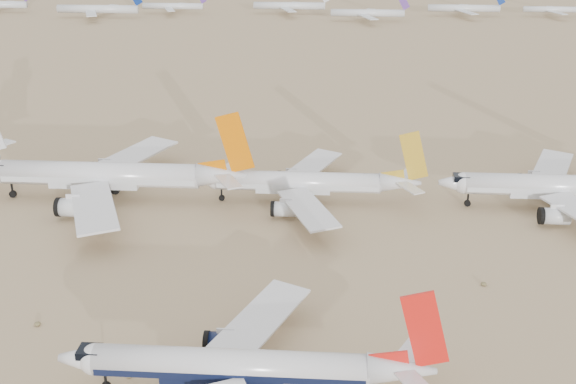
% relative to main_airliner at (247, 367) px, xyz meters
% --- Properties ---
extents(main_airliner, '(46.49, 45.41, 16.41)m').
position_rel_main_airliner_xyz_m(main_airliner, '(0.00, 0.00, 0.00)').
color(main_airliner, silver).
rests_on(main_airliner, ground).
extents(row2_navy_widebody, '(49.10, 48.02, 17.47)m').
position_rel_main_airliner_xyz_m(row2_navy_widebody, '(57.20, 63.16, 0.37)').
color(row2_navy_widebody, silver).
rests_on(row2_navy_widebody, ground).
extents(row2_gold_tail, '(45.42, 44.42, 16.17)m').
position_rel_main_airliner_xyz_m(row2_gold_tail, '(4.95, 62.66, 0.01)').
color(row2_gold_tail, silver).
rests_on(row2_gold_tail, ground).
extents(row2_orange_tail, '(55.29, 54.09, 19.72)m').
position_rel_main_airliner_xyz_m(row2_orange_tail, '(-35.48, 61.43, 1.02)').
color(row2_orange_tail, silver).
rests_on(row2_orange_tail, ground).
extents(distant_storage_row, '(529.62, 58.34, 14.24)m').
position_rel_main_airliner_xyz_m(distant_storage_row, '(-32.01, 302.83, -0.17)').
color(distant_storage_row, silver).
rests_on(distant_storage_row, ground).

